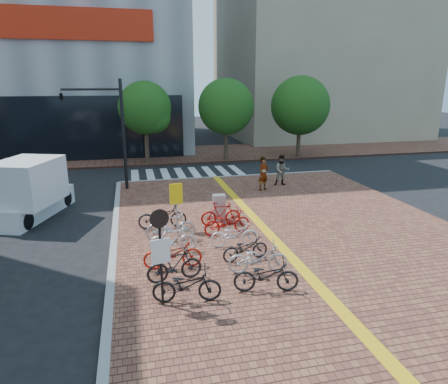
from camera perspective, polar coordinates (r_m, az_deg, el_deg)
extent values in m
plane|color=black|center=(13.99, 1.10, -9.87)|extent=(120.00, 120.00, 0.00)
cube|color=brown|center=(11.19, 23.99, -17.88)|extent=(14.00, 34.00, 0.15)
cube|color=yellow|center=(10.63, 19.49, -18.76)|extent=(0.40, 34.00, 0.01)
cube|color=gray|center=(9.38, -16.88, -24.30)|extent=(0.25, 34.00, 0.15)
cube|color=gray|center=(25.70, 0.97, 2.15)|extent=(14.00, 0.25, 0.15)
cube|color=brown|center=(33.91, -7.74, 5.26)|extent=(70.00, 8.00, 0.15)
cube|color=gray|center=(49.14, 12.97, 18.58)|extent=(20.00, 18.00, 18.00)
cube|color=silver|center=(26.92, -12.59, 2.23)|extent=(0.50, 4.00, 0.01)
cube|color=silver|center=(26.94, -10.47, 2.36)|extent=(0.50, 4.00, 0.01)
cube|color=silver|center=(27.00, -8.35, 2.49)|extent=(0.50, 4.00, 0.01)
cube|color=silver|center=(27.10, -6.24, 2.61)|extent=(0.50, 4.00, 0.01)
cube|color=silver|center=(27.24, -4.15, 2.72)|extent=(0.50, 4.00, 0.01)
cube|color=silver|center=(27.41, -2.09, 2.83)|extent=(0.50, 4.00, 0.01)
cube|color=silver|center=(27.61, -0.05, 2.94)|extent=(0.50, 4.00, 0.01)
cube|color=silver|center=(27.85, 1.96, 3.04)|extent=(0.50, 4.00, 0.01)
cylinder|color=#38281E|center=(30.11, -10.97, 6.50)|extent=(0.32, 0.32, 2.60)
sphere|color=#194714|center=(29.82, -11.24, 11.72)|extent=(3.80, 3.80, 3.80)
sphere|color=#194714|center=(29.60, -9.98, 10.59)|extent=(2.40, 2.40, 2.40)
cylinder|color=#38281E|center=(30.93, 0.28, 7.01)|extent=(0.32, 0.32, 2.60)
sphere|color=#194714|center=(30.65, 0.28, 12.10)|extent=(4.20, 4.20, 4.20)
sphere|color=#194714|center=(30.54, 1.53, 10.96)|extent=(2.40, 2.40, 2.40)
cylinder|color=#38281E|center=(32.84, 10.59, 7.24)|extent=(0.32, 0.32, 2.60)
sphere|color=#194714|center=(32.58, 10.83, 12.03)|extent=(4.60, 4.60, 4.60)
sphere|color=#194714|center=(32.59, 11.98, 10.91)|extent=(2.40, 2.40, 2.40)
imported|color=black|center=(11.19, -5.33, -13.10)|extent=(1.96, 0.92, 0.99)
imported|color=black|center=(12.28, -7.08, -10.34)|extent=(1.75, 0.71, 1.02)
imported|color=red|center=(13.10, -7.35, -8.72)|extent=(1.91, 0.75, 0.99)
imported|color=white|center=(14.22, -7.28, -6.68)|extent=(1.72, 0.61, 1.01)
imported|color=#A9A9AD|center=(15.23, -7.61, -4.91)|extent=(1.90, 0.54, 1.14)
imported|color=black|center=(16.58, -8.80, -3.43)|extent=(1.98, 0.69, 1.04)
imported|color=black|center=(11.70, 6.03, -11.78)|extent=(1.96, 1.01, 0.98)
imported|color=#BAB9BF|center=(12.72, 4.91, -9.37)|extent=(1.98, 0.94, 1.00)
imported|color=black|center=(13.58, 3.07, -8.01)|extent=(1.71, 0.83, 0.86)
imported|color=white|center=(14.65, 1.45, -6.03)|extent=(1.81, 0.71, 0.94)
imported|color=#B4110C|center=(15.75, 0.45, -4.31)|extent=(2.00, 0.95, 1.01)
imported|color=#9D120B|center=(16.71, -0.46, -3.14)|extent=(1.70, 0.52, 1.01)
imported|color=gray|center=(22.22, 5.65, 2.64)|extent=(0.82, 0.73, 1.88)
imported|color=#4D5062|center=(23.43, 8.29, 3.08)|extent=(0.98, 0.83, 1.77)
cube|color=#B3B3B8|center=(17.30, -0.71, -2.24)|extent=(0.56, 0.42, 1.15)
cylinder|color=#B7B7BC|center=(16.22, -6.79, -2.19)|extent=(0.08, 0.08, 1.90)
cube|color=yellow|center=(16.01, -6.83, -0.26)|extent=(0.53, 0.13, 0.84)
cylinder|color=black|center=(10.75, -9.00, -9.36)|extent=(0.09, 0.09, 2.70)
cylinder|color=black|center=(10.28, -9.24, -3.78)|extent=(0.50, 0.14, 0.50)
cube|color=silver|center=(10.61, -9.03, -8.38)|extent=(0.49, 0.14, 0.68)
cylinder|color=black|center=(22.76, -14.15, 7.85)|extent=(0.18, 0.18, 6.02)
cylinder|color=black|center=(22.66, -18.47, 13.75)|extent=(3.01, 0.12, 0.12)
imported|color=black|center=(22.84, -22.25, 12.65)|extent=(0.26, 1.25, 0.50)
cube|color=silver|center=(20.42, -26.08, -1.81)|extent=(3.49, 5.17, 0.95)
cube|color=silver|center=(21.28, -24.52, 2.27)|extent=(2.57, 2.57, 1.38)
cube|color=silver|center=(19.42, -27.83, 1.21)|extent=(2.99, 3.51, 1.91)
cylinder|color=black|center=(22.30, -25.74, -0.70)|extent=(0.47, 0.78, 0.74)
cylinder|color=black|center=(21.41, -21.64, -0.87)|extent=(0.47, 0.78, 0.74)
cylinder|color=black|center=(18.62, -26.40, -3.76)|extent=(0.47, 0.78, 0.74)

